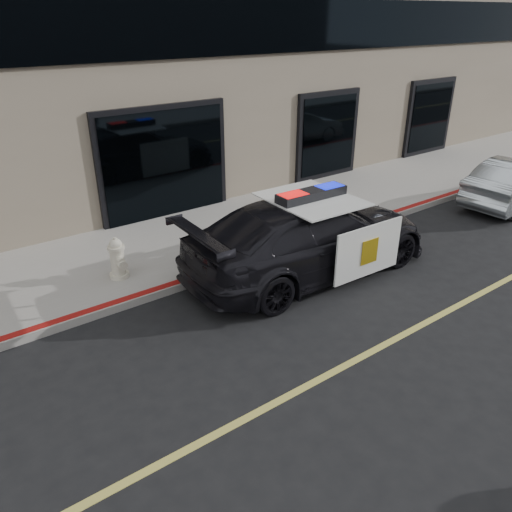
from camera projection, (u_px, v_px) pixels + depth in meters
ground at (414, 329)px, 8.41m from camera, size 120.00×120.00×0.00m
sidewalk_n at (238, 228)px, 12.17m from camera, size 60.00×3.50×0.15m
police_car at (310, 236)px, 9.96m from camera, size 2.65×5.50×1.76m
fire_hydrant at (118, 259)px, 9.58m from camera, size 0.38×0.52×0.83m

